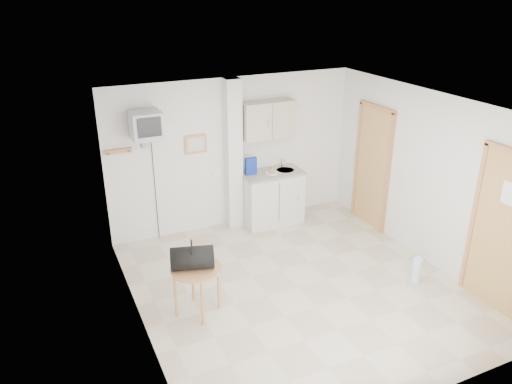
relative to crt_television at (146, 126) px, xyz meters
name	(u,v)px	position (x,y,z in m)	size (l,w,h in m)	color
ground	(298,287)	(1.45, -2.02, -1.94)	(4.50, 4.50, 0.00)	beige
room_envelope	(315,178)	(1.69, -1.93, -0.40)	(4.24, 4.54, 2.55)	white
kitchenette	(271,178)	(2.02, -0.02, -1.13)	(1.03, 0.58, 2.10)	silver
crt_television	(146,126)	(0.00, 0.00, 0.00)	(0.44, 0.45, 2.15)	slate
round_table	(196,274)	(0.03, -1.97, -1.37)	(0.63, 0.63, 0.65)	#B07146
duffel_bag	(192,258)	(0.00, -1.97, -1.14)	(0.58, 0.42, 0.39)	black
water_bottle	(417,270)	(3.02, -2.57, -1.76)	(0.13, 0.13, 0.40)	#BCDBFB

